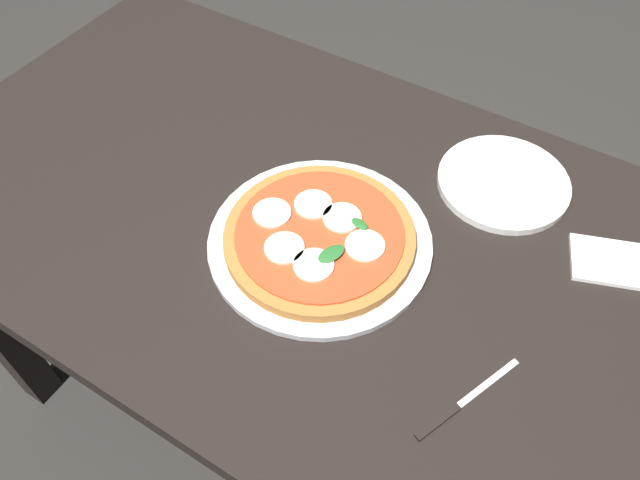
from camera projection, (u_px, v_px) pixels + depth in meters
The scene contains 7 objects.
ground_plane at pixel (309, 405), 1.66m from camera, with size 6.00×6.00×0.00m, color #2D2B28.
dining_table at pixel (304, 254), 1.14m from camera, with size 1.43×0.83×0.78m.
serving_tray at pixel (320, 242), 1.01m from camera, with size 0.36×0.36×0.01m, color silver.
pizza at pixel (319, 236), 1.00m from camera, with size 0.31×0.31×0.03m.
plate_white at pixel (503, 182), 1.09m from camera, with size 0.23×0.23×0.01m, color white.
napkin at pixel (613, 262), 0.99m from camera, with size 0.13×0.09×0.01m, color white.
knife at pixel (455, 408), 0.84m from camera, with size 0.08×0.18×0.01m.
Camera 1 is at (0.39, -0.58, 1.58)m, focal length 35.32 mm.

